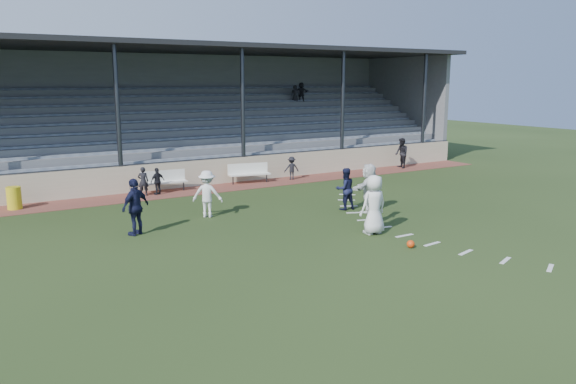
# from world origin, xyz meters

# --- Properties ---
(ground) EXTENTS (90.00, 90.00, 0.00)m
(ground) POSITION_xyz_m (0.00, 0.00, 0.00)
(ground) COLOR #213314
(ground) RESTS_ON ground
(cinder_track) EXTENTS (34.00, 2.00, 0.02)m
(cinder_track) POSITION_xyz_m (0.00, 10.50, 0.01)
(cinder_track) COLOR brown
(cinder_track) RESTS_ON ground
(retaining_wall) EXTENTS (34.00, 0.18, 1.20)m
(retaining_wall) POSITION_xyz_m (0.00, 11.55, 0.60)
(retaining_wall) COLOR #C0B194
(retaining_wall) RESTS_ON ground
(bench_left) EXTENTS (2.02, 0.55, 0.95)m
(bench_left) POSITION_xyz_m (-1.34, 10.92, 0.58)
(bench_left) COLOR silver
(bench_left) RESTS_ON cinder_track
(bench_right) EXTENTS (2.04, 0.78, 0.95)m
(bench_right) POSITION_xyz_m (2.89, 10.90, 0.58)
(bench_right) COLOR silver
(bench_right) RESTS_ON cinder_track
(trash_bin) EXTENTS (0.54, 0.54, 0.87)m
(trash_bin) POSITION_xyz_m (-7.40, 10.61, 0.45)
(trash_bin) COLOR gold
(trash_bin) RESTS_ON cinder_track
(football) EXTENTS (0.23, 0.23, 0.23)m
(football) POSITION_xyz_m (2.09, -1.08, 0.12)
(football) COLOR red
(football) RESTS_ON ground
(player_white_lead) EXTENTS (0.95, 0.62, 1.93)m
(player_white_lead) POSITION_xyz_m (2.16, 0.73, 0.97)
(player_white_lead) COLOR silver
(player_white_lead) RESTS_ON ground
(player_navy_lead) EXTENTS (0.70, 0.62, 1.62)m
(player_navy_lead) POSITION_xyz_m (3.07, 1.73, 0.81)
(player_navy_lead) COLOR black
(player_navy_lead) RESTS_ON ground
(player_navy_mid) EXTENTS (0.84, 0.68, 1.62)m
(player_navy_mid) POSITION_xyz_m (3.47, 3.99, 0.81)
(player_navy_mid) COLOR black
(player_navy_mid) RESTS_ON ground
(player_white_wing) EXTENTS (1.26, 1.16, 1.70)m
(player_white_wing) POSITION_xyz_m (-1.52, 5.63, 0.85)
(player_white_wing) COLOR silver
(player_white_wing) RESTS_ON ground
(player_navy_wing) EXTENTS (1.16, 0.91, 1.84)m
(player_navy_wing) POSITION_xyz_m (-4.44, 4.58, 0.92)
(player_navy_wing) COLOR black
(player_navy_wing) RESTS_ON ground
(player_white_back) EXTENTS (1.79, 1.20, 1.85)m
(player_white_back) POSITION_xyz_m (3.99, 3.23, 0.92)
(player_white_back) COLOR silver
(player_white_back) RESTS_ON ground
(official) EXTENTS (0.85, 0.97, 1.69)m
(official) POSITION_xyz_m (12.45, 10.64, 0.86)
(official) COLOR black
(official) RESTS_ON cinder_track
(sub_left_near) EXTENTS (0.54, 0.45, 1.25)m
(sub_left_near) POSITION_xyz_m (-2.38, 10.55, 0.64)
(sub_left_near) COLOR black
(sub_left_near) RESTS_ON cinder_track
(sub_left_far) EXTENTS (0.74, 0.47, 1.18)m
(sub_left_far) POSITION_xyz_m (-1.78, 10.45, 0.61)
(sub_left_far) COLOR black
(sub_left_far) RESTS_ON cinder_track
(sub_right) EXTENTS (0.83, 0.60, 1.15)m
(sub_right) POSITION_xyz_m (5.16, 10.65, 0.59)
(sub_right) COLOR black
(sub_right) RESTS_ON cinder_track
(grandstand) EXTENTS (34.60, 9.00, 6.61)m
(grandstand) POSITION_xyz_m (0.01, 16.26, 2.20)
(grandstand) COLOR slate
(grandstand) RESTS_ON ground
(penalty_arc) EXTENTS (3.89, 14.63, 0.01)m
(penalty_arc) POSITION_xyz_m (4.12, 0.00, 0.01)
(penalty_arc) COLOR silver
(penalty_arc) RESTS_ON ground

